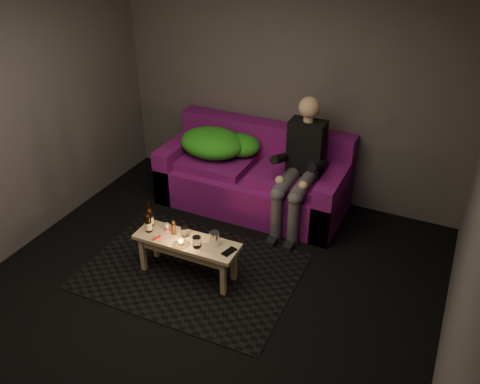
% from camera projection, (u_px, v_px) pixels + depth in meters
% --- Properties ---
extents(floor, '(4.50, 4.50, 0.00)m').
position_uv_depth(floor, '(192.00, 307.00, 4.42)').
color(floor, black).
rests_on(floor, ground).
extents(room, '(4.50, 4.50, 4.50)m').
position_uv_depth(room, '(212.00, 112.00, 3.95)').
color(room, silver).
rests_on(room, ground).
extents(rug, '(1.99, 1.46, 0.01)m').
position_uv_depth(rug, '(191.00, 271.00, 4.84)').
color(rug, black).
rests_on(rug, floor).
extents(sofa, '(2.06, 0.93, 0.89)m').
position_uv_depth(sofa, '(255.00, 178.00, 5.75)').
color(sofa, '#680D59').
rests_on(sofa, floor).
extents(green_blanket, '(0.91, 0.62, 0.31)m').
position_uv_depth(green_blanket, '(218.00, 143.00, 5.73)').
color(green_blanket, green).
rests_on(green_blanket, sofa).
extents(person, '(0.37, 0.86, 1.38)m').
position_uv_depth(person, '(300.00, 164.00, 5.21)').
color(person, black).
rests_on(person, sofa).
extents(coffee_table, '(0.99, 0.33, 0.40)m').
position_uv_depth(coffee_table, '(187.00, 246.00, 4.64)').
color(coffee_table, '#DEBD82').
rests_on(coffee_table, rug).
extents(beer_bottle_a, '(0.06, 0.06, 0.25)m').
position_uv_depth(beer_bottle_a, '(150.00, 217.00, 4.75)').
color(beer_bottle_a, black).
rests_on(beer_bottle_a, coffee_table).
extents(beer_bottle_b, '(0.06, 0.06, 0.25)m').
position_uv_depth(beer_bottle_b, '(148.00, 223.00, 4.67)').
color(beer_bottle_b, black).
rests_on(beer_bottle_b, coffee_table).
extents(salt_shaker, '(0.05, 0.05, 0.08)m').
position_uv_depth(salt_shaker, '(167.00, 227.00, 4.70)').
color(salt_shaker, silver).
rests_on(salt_shaker, coffee_table).
extents(pepper_mill, '(0.04, 0.04, 0.12)m').
position_uv_depth(pepper_mill, '(174.00, 229.00, 4.65)').
color(pepper_mill, black).
rests_on(pepper_mill, coffee_table).
extents(tumbler_back, '(0.09, 0.09, 0.09)m').
position_uv_depth(tumbler_back, '(185.00, 232.00, 4.63)').
color(tumbler_back, white).
rests_on(tumbler_back, coffee_table).
extents(tealight, '(0.07, 0.07, 0.05)m').
position_uv_depth(tealight, '(181.00, 242.00, 4.52)').
color(tealight, white).
rests_on(tealight, coffee_table).
extents(tumbler_front, '(0.10, 0.10, 0.10)m').
position_uv_depth(tumbler_front, '(197.00, 242.00, 4.49)').
color(tumbler_front, white).
rests_on(tumbler_front, coffee_table).
extents(steel_cup, '(0.10, 0.10, 0.13)m').
position_uv_depth(steel_cup, '(214.00, 238.00, 4.51)').
color(steel_cup, silver).
rests_on(steel_cup, coffee_table).
extents(smartphone, '(0.11, 0.16, 0.01)m').
position_uv_depth(smartphone, '(229.00, 252.00, 4.44)').
color(smartphone, black).
rests_on(smartphone, coffee_table).
extents(red_lighter, '(0.05, 0.08, 0.01)m').
position_uv_depth(red_lighter, '(157.00, 238.00, 4.61)').
color(red_lighter, red).
rests_on(red_lighter, coffee_table).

